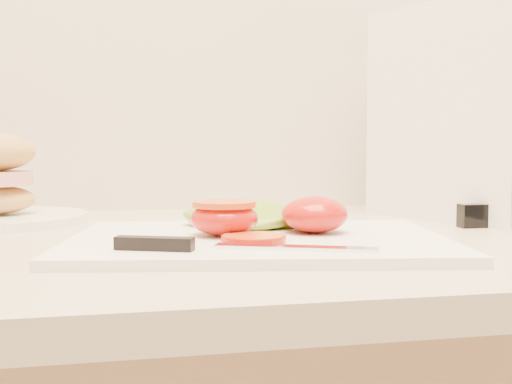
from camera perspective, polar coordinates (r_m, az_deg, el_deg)
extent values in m
cube|color=#BCAF92|center=(0.80, 12.18, -4.46)|extent=(3.92, 0.65, 0.03)
cube|color=white|center=(0.67, 0.18, -4.34)|extent=(0.43, 0.34, 0.01)
ellipsoid|color=red|center=(0.69, 5.24, -2.00)|extent=(0.07, 0.07, 0.04)
ellipsoid|color=red|center=(0.67, -2.85, -2.36)|extent=(0.07, 0.07, 0.04)
cylinder|color=red|center=(0.67, -2.86, -1.08)|extent=(0.07, 0.07, 0.01)
cylinder|color=orange|center=(0.62, -0.22, -4.16)|extent=(0.06, 0.06, 0.01)
ellipsoid|color=olive|center=(0.74, -1.30, -2.07)|extent=(0.17, 0.15, 0.03)
ellipsoid|color=olive|center=(0.75, 2.35, -2.18)|extent=(0.12, 0.10, 0.02)
cube|color=silver|center=(0.58, 3.55, -4.97)|extent=(0.14, 0.07, 0.00)
cube|color=black|center=(0.58, -9.02, -4.55)|extent=(0.07, 0.04, 0.01)
cube|color=white|center=(0.99, 19.12, 6.59)|extent=(0.28, 0.31, 0.30)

